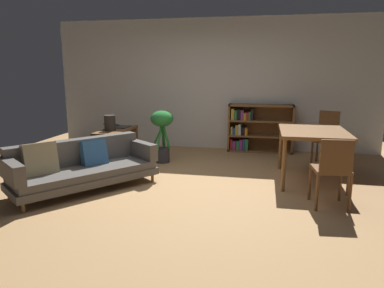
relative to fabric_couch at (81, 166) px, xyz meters
The scene contains 11 objects.
ground_plane 1.49m from the fabric_couch, 15.47° to the left, with size 8.16×8.16×0.00m, color tan.
back_wall_panel 3.54m from the fabric_couch, 65.54° to the left, with size 6.80×0.10×2.70m, color silver.
fabric_couch is the anchor object (origin of this frame).
media_console 1.66m from the fabric_couch, 96.24° to the left, with size 0.46×1.08×0.58m.
open_laptop 1.90m from the fabric_couch, 96.68° to the left, with size 0.43×0.32×0.08m.
desk_speaker 1.54m from the fabric_couch, 98.07° to the left, with size 0.20×0.20×0.28m.
potted_floor_plant 1.81m from the fabric_couch, 66.46° to the left, with size 0.42×0.41×0.94m.
dining_table 3.39m from the fabric_couch, 17.58° to the left, with size 0.95×1.26×0.78m.
dining_chair_near 4.15m from the fabric_couch, 29.98° to the left, with size 0.51×0.54×0.94m.
dining_chair_far 3.33m from the fabric_couch, ahead, with size 0.45×0.45×0.87m.
bookshelf 3.72m from the fabric_couch, 51.26° to the left, with size 1.30×0.32×0.97m.
Camera 1 is at (1.09, -4.78, 1.64)m, focal length 33.12 mm.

